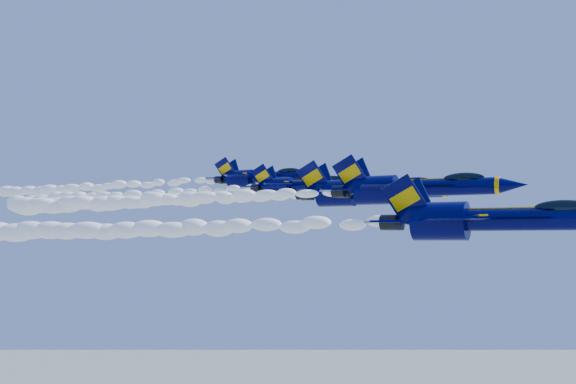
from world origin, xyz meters
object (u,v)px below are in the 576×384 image
at_px(jet_third, 370,191).
at_px(jet_fourth, 302,185).
at_px(jet_second, 413,188).
at_px(jet_fifth, 261,177).
at_px(jet_lead, 492,219).

relative_size(jet_third, jet_fourth, 1.24).
distance_m(jet_second, jet_fifth, 36.79).
relative_size(jet_fourth, jet_fifth, 0.97).
bearing_deg(jet_second, jet_fifth, 141.65).
xyz_separation_m(jet_third, jet_fifth, (-21.07, 13.64, 3.51)).
relative_size(jet_lead, jet_second, 1.03).
xyz_separation_m(jet_second, jet_fourth, (-19.55, 16.68, 2.10)).
bearing_deg(jet_lead, jet_third, 128.27).
distance_m(jet_fourth, jet_fifth, 11.09).
relative_size(jet_lead, jet_fourth, 1.20).
height_order(jet_second, jet_third, jet_third).
bearing_deg(jet_second, jet_third, 130.07).
relative_size(jet_second, jet_third, 0.94).
height_order(jet_third, jet_fourth, jet_fourth).
height_order(jet_fourth, jet_fifth, jet_fifth).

